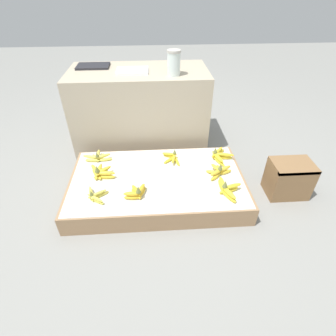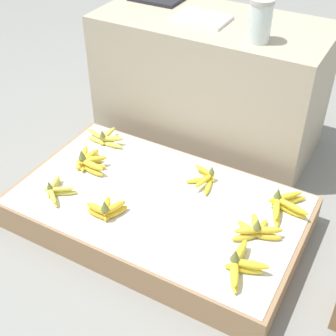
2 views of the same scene
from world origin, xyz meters
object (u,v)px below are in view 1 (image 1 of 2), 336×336
Objects in this scene: banana_bunch_middle_right at (219,171)px; banana_bunch_back_left at (98,157)px; banana_bunch_front_left at (95,196)px; banana_bunch_front_midleft at (137,192)px; banana_bunch_back_midright at (172,157)px; banana_bunch_middle_left at (101,173)px; glass_jar at (174,63)px; wooden_crate at (289,178)px; banana_bunch_back_right at (219,155)px; foam_tray_white at (132,71)px; banana_bunch_front_right at (227,189)px.

banana_bunch_back_left is at bearing 164.92° from banana_bunch_middle_right.
banana_bunch_front_left is 1.09× the size of banana_bunch_front_midleft.
banana_bunch_back_left is 1.38× the size of banana_bunch_back_midright.
banana_bunch_back_midright is at bearing 36.75° from banana_bunch_front_left.
banana_bunch_middle_right is at bearing -15.08° from banana_bunch_back_left.
glass_jar reaches higher than banana_bunch_middle_left.
banana_bunch_back_left is at bearing 125.79° from banana_bunch_front_midleft.
banana_bunch_middle_right is (-0.51, 0.07, 0.04)m from wooden_crate.
banana_bunch_back_right is (0.38, -0.01, 0.01)m from banana_bunch_back_midright.
banana_bunch_back_right is at bearing 75.97° from banana_bunch_middle_right.
glass_jar is at bearing 115.25° from banana_bunch_middle_right.
banana_bunch_middle_right is 1.06× the size of glass_jar.
foam_tray_white reaches higher than wooden_crate.
banana_bunch_front_left is 1.00× the size of banana_bunch_back_midright.
wooden_crate is 1.73× the size of banana_bunch_back_midright.
banana_bunch_front_midleft reaches higher than banana_bunch_back_left.
glass_jar is (0.63, 0.36, 0.61)m from banana_bunch_back_left.
glass_jar reaches higher than banana_bunch_front_right.
foam_tray_white is at bearing 145.19° from wooden_crate.
wooden_crate reaches higher than banana_bunch_middle_left.
glass_jar is at bearing -18.22° from foam_tray_white.
banana_bunch_back_left is (-0.92, 0.25, -0.00)m from banana_bunch_middle_right.
banana_bunch_front_midleft is at bearing 179.75° from banana_bunch_front_right.
banana_bunch_middle_left is at bearing 175.65° from wooden_crate.
banana_bunch_front_right reaches higher than banana_bunch_back_midright.
banana_bunch_middle_left is 1.02m from glass_jar.
wooden_crate reaches higher than banana_bunch_front_midleft.
banana_bunch_back_left is 1.24× the size of glass_jar.
banana_bunch_front_right is 1.28× the size of glass_jar.
wooden_crate reaches higher than banana_bunch_back_right.
banana_bunch_back_right reaches higher than banana_bunch_back_left.
banana_bunch_back_midright is at bearing -95.63° from glass_jar.
wooden_crate is 1.46× the size of banana_bunch_middle_right.
banana_bunch_front_right is 1.21× the size of banana_bunch_middle_right.
wooden_crate is at bearing -34.81° from foam_tray_white.
banana_bunch_middle_left is (-1.38, 0.11, 0.04)m from wooden_crate.
foam_tray_white reaches higher than banana_bunch_back_left.
wooden_crate is 1.12× the size of foam_tray_white.
banana_bunch_back_midright is 0.89× the size of glass_jar.
banana_bunch_front_midleft is at bearing -110.74° from glass_jar.
banana_bunch_front_midleft is 0.76m from banana_bunch_back_right.
banana_bunch_front_midleft is 0.49m from banana_bunch_back_midright.
banana_bunch_front_left is at bearing 179.92° from banana_bunch_front_right.
banana_bunch_front_midleft is 0.67× the size of banana_bunch_back_left.
foam_tray_white reaches higher than banana_bunch_middle_right.
banana_bunch_back_left is at bearing 177.19° from banana_bunch_back_right.
banana_bunch_front_right is 0.20m from banana_bunch_middle_right.
banana_bunch_middle_left is at bearing -169.94° from banana_bunch_back_right.
banana_bunch_middle_left reaches higher than banana_bunch_front_midleft.
wooden_crate is at bearing 14.91° from banana_bunch_front_right.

